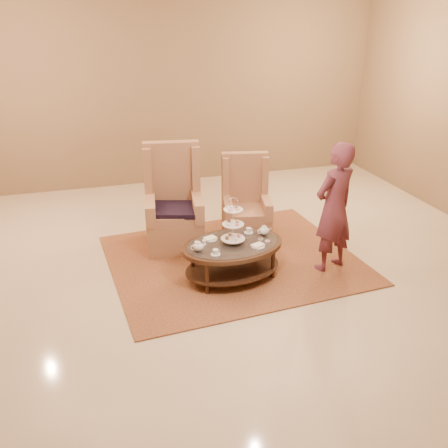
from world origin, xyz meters
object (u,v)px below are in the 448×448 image
object	(u,v)px
armchair_left	(174,212)
person	(334,208)
armchair_right	(246,211)
tea_table	(233,250)

from	to	relation	value
armchair_left	person	size ratio (longest dim) A/B	0.86
armchair_left	armchair_right	xyz separation A→B (m)	(1.03, -0.06, -0.07)
tea_table	armchair_left	bearing A→B (deg)	104.50
tea_table	armchair_right	distance (m)	1.23
tea_table	person	size ratio (longest dim) A/B	0.83
armchair_left	person	xyz separation A→B (m)	(1.76, -1.28, 0.35)
tea_table	armchair_right	world-z (taller)	armchair_right
armchair_right	tea_table	bearing A→B (deg)	-104.12
armchair_right	person	xyz separation A→B (m)	(0.73, -1.22, 0.42)
armchair_right	person	distance (m)	1.48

